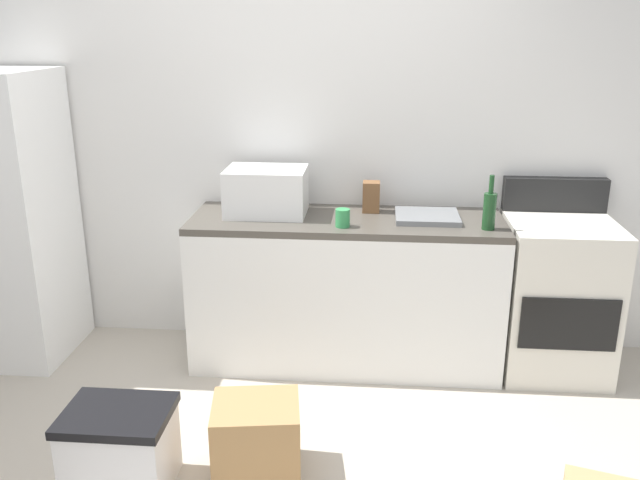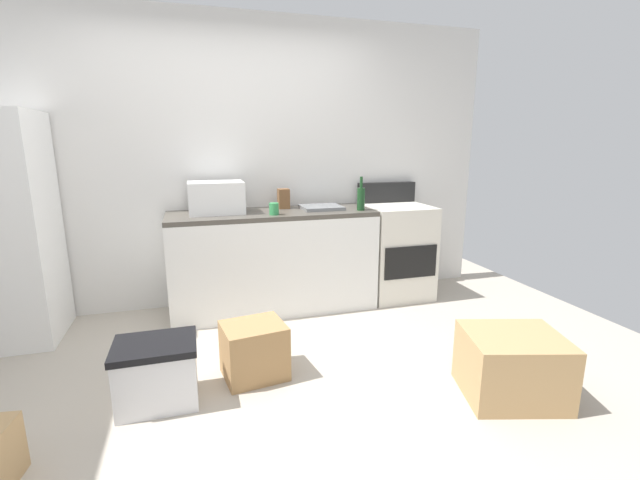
% 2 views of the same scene
% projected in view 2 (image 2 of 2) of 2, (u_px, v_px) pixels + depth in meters
% --- Properties ---
extents(ground_plane, '(6.00, 6.00, 0.00)m').
position_uv_depth(ground_plane, '(263.00, 379.00, 2.78)').
color(ground_plane, '#B2A899').
extents(wall_back, '(5.00, 0.10, 2.60)m').
position_uv_depth(wall_back, '(232.00, 164.00, 3.94)').
color(wall_back, silver).
rests_on(wall_back, ground_plane).
extents(kitchen_counter, '(1.80, 0.60, 0.90)m').
position_uv_depth(kitchen_counter, '(273.00, 261.00, 3.88)').
color(kitchen_counter, white).
rests_on(kitchen_counter, ground_plane).
extents(stove_oven, '(0.60, 0.61, 1.10)m').
position_uv_depth(stove_oven, '(396.00, 249.00, 4.22)').
color(stove_oven, silver).
rests_on(stove_oven, ground_plane).
extents(microwave, '(0.46, 0.34, 0.27)m').
position_uv_depth(microwave, '(216.00, 198.00, 3.67)').
color(microwave, white).
rests_on(microwave, kitchen_counter).
extents(sink_basin, '(0.36, 0.32, 0.03)m').
position_uv_depth(sink_basin, '(321.00, 207.00, 3.92)').
color(sink_basin, slate).
rests_on(sink_basin, kitchen_counter).
extents(wine_bottle, '(0.07, 0.07, 0.30)m').
position_uv_depth(wine_bottle, '(361.00, 198.00, 3.83)').
color(wine_bottle, '#193F1E').
rests_on(wine_bottle, kitchen_counter).
extents(coffee_mug, '(0.08, 0.08, 0.10)m').
position_uv_depth(coffee_mug, '(274.00, 209.00, 3.60)').
color(coffee_mug, '#338C4C').
rests_on(coffee_mug, kitchen_counter).
extents(knife_block, '(0.10, 0.10, 0.18)m').
position_uv_depth(knife_block, '(284.00, 199.00, 3.94)').
color(knife_block, brown).
rests_on(knife_block, kitchen_counter).
extents(cardboard_box_large, '(0.66, 0.61, 0.39)m').
position_uv_depth(cardboard_box_large, '(512.00, 365.00, 2.56)').
color(cardboard_box_large, tan).
rests_on(cardboard_box_large, ground_plane).
extents(cardboard_box_small, '(0.43, 0.38, 0.36)m').
position_uv_depth(cardboard_box_small, '(254.00, 350.00, 2.78)').
color(cardboard_box_small, '#A37A4C').
rests_on(cardboard_box_small, ground_plane).
extents(storage_bin, '(0.46, 0.36, 0.38)m').
position_uv_depth(storage_bin, '(157.00, 372.00, 2.49)').
color(storage_bin, silver).
rests_on(storage_bin, ground_plane).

